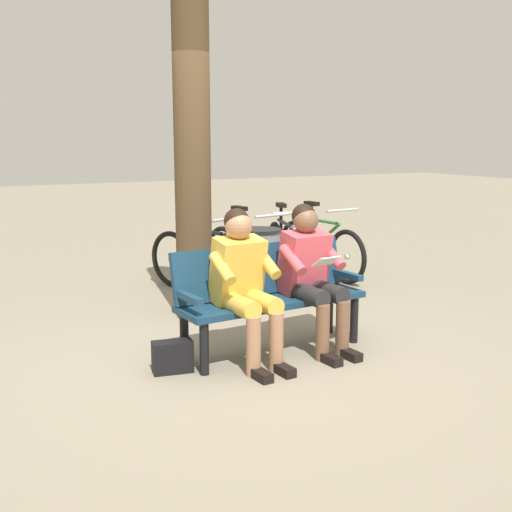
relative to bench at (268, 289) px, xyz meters
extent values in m
plane|color=gray|center=(0.25, 0.00, -0.51)|extent=(40.00, 40.00, 0.00)
cube|color=navy|center=(-0.01, 0.08, -0.08)|extent=(1.63, 0.56, 0.05)
cube|color=navy|center=(0.01, -0.11, 0.15)|extent=(1.61, 0.26, 0.42)
cube|color=navy|center=(-0.76, 0.02, 0.05)|extent=(0.09, 0.40, 0.05)
cube|color=navy|center=(0.75, 0.14, 0.05)|extent=(0.09, 0.40, 0.05)
cylinder|color=black|center=(-0.74, 0.20, -0.31)|extent=(0.07, 0.07, 0.40)
cylinder|color=black|center=(0.70, 0.30, -0.31)|extent=(0.07, 0.07, 0.40)
cylinder|color=black|center=(-0.71, -0.14, -0.31)|extent=(0.07, 0.07, 0.40)
cylinder|color=black|center=(0.72, -0.03, -0.31)|extent=(0.07, 0.07, 0.40)
cube|color=#D84C59|center=(-0.32, 0.04, 0.20)|extent=(0.40, 0.33, 0.55)
sphere|color=brown|center=(-0.32, 0.06, 0.56)|extent=(0.21, 0.21, 0.21)
sphere|color=black|center=(-0.32, 0.03, 0.59)|extent=(0.20, 0.20, 0.20)
cylinder|color=#262628|center=(-0.44, 0.23, -0.02)|extent=(0.18, 0.41, 0.15)
cylinder|color=brown|center=(-0.45, 0.43, -0.28)|extent=(0.11, 0.11, 0.45)
cube|color=black|center=(-0.46, 0.53, -0.47)|extent=(0.11, 0.23, 0.07)
cylinder|color=#D84C59|center=(-0.53, 0.14, 0.27)|extent=(0.11, 0.31, 0.23)
cylinder|color=#262628|center=(-0.24, 0.24, -0.02)|extent=(0.18, 0.41, 0.15)
cylinder|color=brown|center=(-0.25, 0.44, -0.28)|extent=(0.11, 0.11, 0.45)
cube|color=black|center=(-0.26, 0.54, -0.47)|extent=(0.11, 0.23, 0.07)
cylinder|color=#D84C59|center=(-0.13, 0.17, 0.27)|extent=(0.11, 0.31, 0.23)
cube|color=silver|center=(-0.34, 0.34, 0.26)|extent=(0.21, 0.14, 0.09)
cube|color=gold|center=(0.32, 0.09, 0.20)|extent=(0.40, 0.33, 0.55)
sphere|color=#A87554|center=(0.31, 0.10, 0.56)|extent=(0.21, 0.21, 0.21)
sphere|color=black|center=(0.32, 0.08, 0.59)|extent=(0.20, 0.20, 0.20)
cylinder|color=gold|center=(0.20, 0.28, -0.02)|extent=(0.18, 0.41, 0.15)
cylinder|color=#A87554|center=(0.19, 0.48, -0.28)|extent=(0.11, 0.11, 0.45)
cube|color=black|center=(0.18, 0.58, -0.47)|extent=(0.11, 0.23, 0.07)
cylinder|color=gold|center=(0.11, 0.19, 0.27)|extent=(0.11, 0.31, 0.23)
cylinder|color=gold|center=(0.40, 0.29, -0.02)|extent=(0.18, 0.41, 0.15)
cylinder|color=#A87554|center=(0.39, 0.49, -0.28)|extent=(0.11, 0.11, 0.45)
cube|color=black|center=(0.38, 0.59, -0.47)|extent=(0.11, 0.23, 0.07)
cylinder|color=gold|center=(0.51, 0.22, 0.27)|extent=(0.11, 0.31, 0.23)
cube|color=black|center=(0.89, 0.15, -0.39)|extent=(0.32, 0.19, 0.24)
cylinder|color=#4C3823|center=(0.16, -1.19, 1.49)|extent=(0.35, 0.35, 3.98)
cylinder|color=slate|center=(-0.57, -1.20, -0.11)|extent=(0.40, 0.40, 0.79)
cylinder|color=black|center=(-0.57, -1.20, 0.30)|extent=(0.42, 0.42, 0.03)
torus|color=black|center=(-1.99, -1.67, -0.18)|extent=(0.13, 0.66, 0.66)
cylinder|color=silver|center=(-1.99, -1.67, -0.18)|extent=(0.06, 0.06, 0.06)
torus|color=black|center=(-1.88, -2.68, -0.18)|extent=(0.13, 0.66, 0.66)
cylinder|color=silver|center=(-1.88, -2.68, -0.18)|extent=(0.06, 0.06, 0.06)
cylinder|color=#337238|center=(-1.94, -2.18, 0.20)|extent=(0.10, 0.63, 0.04)
cylinder|color=#337238|center=(-1.94, -2.10, 0.00)|extent=(0.10, 0.60, 0.43)
cylinder|color=#337238|center=(-1.92, -2.36, 0.12)|extent=(0.04, 0.04, 0.55)
cube|color=black|center=(-1.92, -2.36, 0.40)|extent=(0.11, 0.23, 0.05)
cylinder|color=#B2B2B7|center=(-1.98, -1.77, 0.37)|extent=(0.48, 0.08, 0.03)
torus|color=black|center=(-1.29, -1.71, -0.18)|extent=(0.24, 0.65, 0.66)
cylinder|color=silver|center=(-1.29, -1.71, -0.18)|extent=(0.06, 0.07, 0.06)
torus|color=black|center=(-1.57, -2.69, -0.18)|extent=(0.24, 0.65, 0.66)
cylinder|color=silver|center=(-1.57, -2.69, -0.18)|extent=(0.06, 0.07, 0.06)
cylinder|color=black|center=(-1.43, -2.20, 0.20)|extent=(0.22, 0.62, 0.04)
cylinder|color=black|center=(-1.41, -2.12, 0.00)|extent=(0.21, 0.58, 0.43)
cylinder|color=black|center=(-1.48, -2.37, 0.12)|extent=(0.04, 0.04, 0.55)
cube|color=black|center=(-1.48, -2.37, 0.40)|extent=(0.15, 0.24, 0.05)
cylinder|color=#B2B2B7|center=(-1.32, -1.80, 0.37)|extent=(0.47, 0.16, 0.03)
torus|color=black|center=(-1.00, -1.60, -0.18)|extent=(0.19, 0.66, 0.66)
cylinder|color=silver|center=(-1.00, -1.60, -0.18)|extent=(0.06, 0.07, 0.06)
torus|color=black|center=(-0.80, -2.60, -0.18)|extent=(0.19, 0.66, 0.66)
cylinder|color=silver|center=(-0.80, -2.60, -0.18)|extent=(0.06, 0.07, 0.06)
cylinder|color=#8C268C|center=(-0.90, -2.10, 0.20)|extent=(0.17, 0.63, 0.04)
cylinder|color=#8C268C|center=(-0.91, -2.03, 0.00)|extent=(0.16, 0.59, 0.43)
cylinder|color=#8C268C|center=(-0.86, -2.28, 0.12)|extent=(0.04, 0.04, 0.55)
cube|color=black|center=(-0.86, -2.28, 0.40)|extent=(0.13, 0.23, 0.05)
cylinder|color=#B2B2B7|center=(-0.98, -1.70, 0.37)|extent=(0.48, 0.13, 0.03)
torus|color=black|center=(-0.46, -1.56, -0.18)|extent=(0.30, 0.63, 0.66)
cylinder|color=silver|center=(-0.46, -1.56, -0.18)|extent=(0.07, 0.07, 0.06)
torus|color=black|center=(-0.08, -2.51, -0.18)|extent=(0.30, 0.63, 0.66)
cylinder|color=silver|center=(-0.08, -2.51, -0.18)|extent=(0.07, 0.07, 0.06)
cylinder|color=black|center=(-0.27, -2.03, 0.20)|extent=(0.27, 0.60, 0.04)
cylinder|color=black|center=(-0.30, -1.96, 0.00)|extent=(0.26, 0.57, 0.43)
cylinder|color=black|center=(-0.20, -2.20, 0.12)|extent=(0.04, 0.04, 0.55)
cube|color=black|center=(-0.20, -2.20, 0.40)|extent=(0.17, 0.24, 0.05)
cylinder|color=#B2B2B7|center=(-0.42, -1.66, 0.37)|extent=(0.46, 0.21, 0.03)
camera|label=1|loc=(2.46, 4.50, 1.23)|focal=45.04mm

